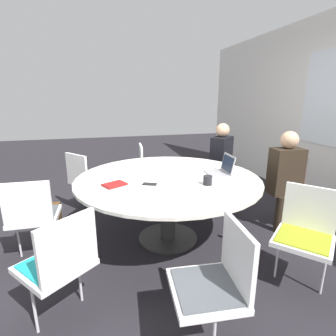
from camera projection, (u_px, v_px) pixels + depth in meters
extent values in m
plane|color=black|center=(168.00, 238.00, 3.01)|extent=(16.00, 16.00, 0.00)
cylinder|color=#333333|center=(168.00, 237.00, 3.01)|extent=(0.67, 0.67, 0.02)
cylinder|color=#333333|center=(168.00, 209.00, 2.92)|extent=(0.16, 0.16, 0.69)
cylinder|color=silver|center=(168.00, 178.00, 2.82)|extent=(1.96, 1.96, 0.03)
cube|color=white|center=(300.00, 193.00, 3.21)|extent=(0.45, 0.47, 0.04)
cube|color=red|center=(301.00, 191.00, 3.20)|extent=(0.39, 0.41, 0.01)
cube|color=white|center=(292.00, 172.00, 3.33)|extent=(0.06, 0.42, 0.40)
cylinder|color=silver|center=(311.00, 209.00, 3.30)|extent=(0.02, 0.02, 0.41)
cylinder|color=silver|center=(285.00, 211.00, 3.23)|extent=(0.02, 0.02, 0.41)
cube|color=white|center=(226.00, 170.00, 4.21)|extent=(0.61, 0.61, 0.04)
cube|color=gold|center=(227.00, 169.00, 4.20)|extent=(0.53, 0.53, 0.01)
cube|color=white|center=(216.00, 155.00, 4.26)|extent=(0.30, 0.34, 0.40)
cylinder|color=silver|center=(230.00, 180.00, 4.41)|extent=(0.02, 0.02, 0.41)
cylinder|color=silver|center=(221.00, 186.00, 4.13)|extent=(0.02, 0.02, 0.41)
cube|color=white|center=(154.00, 171.00, 4.19)|extent=(0.47, 0.46, 0.04)
cube|color=#E04C1E|center=(154.00, 169.00, 4.18)|extent=(0.42, 0.40, 0.01)
cube|color=white|center=(141.00, 158.00, 4.10)|extent=(0.42, 0.07, 0.40)
cylinder|color=silver|center=(153.00, 180.00, 4.42)|extent=(0.02, 0.02, 0.41)
cylinder|color=silver|center=(155.00, 187.00, 4.07)|extent=(0.02, 0.02, 0.41)
cube|color=white|center=(90.00, 181.00, 3.67)|extent=(0.61, 0.60, 0.04)
cube|color=teal|center=(90.00, 179.00, 3.66)|extent=(0.53, 0.53, 0.01)
cube|color=white|center=(77.00, 169.00, 3.46)|extent=(0.34, 0.29, 0.40)
cylinder|color=silver|center=(83.00, 193.00, 3.83)|extent=(0.02, 0.02, 0.41)
cylinder|color=silver|center=(100.00, 199.00, 3.63)|extent=(0.02, 0.02, 0.41)
cube|color=white|center=(35.00, 216.00, 2.59)|extent=(0.43, 0.45, 0.04)
cube|color=#4C5156|center=(35.00, 214.00, 2.59)|extent=(0.38, 0.39, 0.01)
cube|color=white|center=(27.00, 203.00, 2.35)|extent=(0.04, 0.42, 0.40)
cylinder|color=silver|center=(19.00, 239.00, 2.61)|extent=(0.02, 0.02, 0.41)
cylinder|color=silver|center=(57.00, 234.00, 2.69)|extent=(0.02, 0.02, 0.41)
cube|color=white|center=(55.00, 266.00, 1.84)|extent=(0.60, 0.61, 0.04)
cube|color=teal|center=(55.00, 262.00, 1.83)|extent=(0.53, 0.53, 0.01)
cube|color=white|center=(69.00, 247.00, 1.67)|extent=(0.29, 0.34, 0.40)
cylinder|color=silver|center=(34.00, 308.00, 1.76)|extent=(0.02, 0.02, 0.41)
cylinder|color=silver|center=(80.00, 279.00, 2.04)|extent=(0.02, 0.02, 0.41)
cube|color=white|center=(205.00, 290.00, 1.61)|extent=(0.47, 0.46, 0.04)
cube|color=#4C5156|center=(206.00, 286.00, 1.61)|extent=(0.42, 0.40, 0.01)
cube|color=white|center=(238.00, 255.00, 1.59)|extent=(0.42, 0.06, 0.40)
cylinder|color=silver|center=(196.00, 298.00, 1.84)|extent=(0.02, 0.02, 0.41)
cube|color=white|center=(303.00, 241.00, 2.16)|extent=(0.61, 0.61, 0.04)
cube|color=olive|center=(303.00, 238.00, 2.15)|extent=(0.53, 0.53, 0.01)
cube|color=white|center=(310.00, 208.00, 2.25)|extent=(0.34, 0.29, 0.40)
cylinder|color=silver|center=(324.00, 272.00, 2.12)|extent=(0.02, 0.02, 0.41)
cylinder|color=silver|center=(277.00, 257.00, 2.31)|extent=(0.02, 0.02, 0.41)
cylinder|color=#2D2319|center=(293.00, 213.00, 3.14)|extent=(0.10, 0.10, 0.45)
cylinder|color=#2D2319|center=(279.00, 214.00, 3.10)|extent=(0.10, 0.10, 0.45)
cube|color=#2D2319|center=(286.00, 171.00, 3.08)|extent=(0.24, 0.37, 0.55)
sphere|color=tan|center=(290.00, 140.00, 2.98)|extent=(0.20, 0.20, 0.20)
cylinder|color=black|center=(228.00, 186.00, 4.09)|extent=(0.10, 0.10, 0.45)
cylinder|color=black|center=(223.00, 189.00, 3.95)|extent=(0.10, 0.10, 0.45)
cube|color=black|center=(221.00, 155.00, 3.94)|extent=(0.40, 0.42, 0.55)
sphere|color=tan|center=(223.00, 130.00, 3.84)|extent=(0.20, 0.20, 0.20)
cube|color=#99999E|center=(218.00, 173.00, 2.92)|extent=(0.30, 0.26, 0.02)
cube|color=#99999E|center=(228.00, 164.00, 2.91)|extent=(0.29, 0.07, 0.20)
cube|color=black|center=(227.00, 164.00, 2.91)|extent=(0.26, 0.05, 0.17)
cube|color=maroon|center=(115.00, 185.00, 2.55)|extent=(0.23, 0.26, 0.02)
cylinder|color=black|center=(208.00, 180.00, 2.56)|extent=(0.09, 0.09, 0.09)
cube|color=black|center=(150.00, 184.00, 2.58)|extent=(0.12, 0.16, 0.01)
cube|color=#513319|center=(53.00, 218.00, 3.19)|extent=(0.36, 0.16, 0.28)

